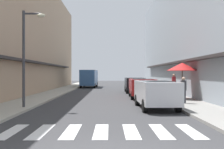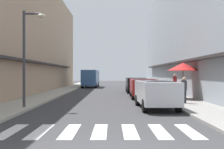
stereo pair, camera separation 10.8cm
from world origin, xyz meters
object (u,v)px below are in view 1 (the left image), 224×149
object	(u,v)px
delivery_van	(89,77)
street_lamp	(27,48)
planter_midblock	(174,92)
parked_car_far	(134,83)
pedestrian_walking_near	(184,89)
pedestrian_walking_far	(174,84)
parked_car_mid	(142,86)
cafe_umbrella	(182,67)
parked_car_near	(156,91)

from	to	relation	value
delivery_van	street_lamp	world-z (taller)	street_lamp
delivery_van	planter_midblock	distance (m)	19.24
parked_car_far	delivery_van	bearing A→B (deg)	117.71
pedestrian_walking_near	pedestrian_walking_far	bearing A→B (deg)	75.95
parked_car_mid	parked_car_far	distance (m)	5.81
street_lamp	pedestrian_walking_far	size ratio (longest dim) A/B	2.90
pedestrian_walking_near	parked_car_mid	bearing A→B (deg)	108.44
cafe_umbrella	pedestrian_walking_far	world-z (taller)	cafe_umbrella
parked_car_near	planter_midblock	world-z (taller)	parked_car_near
delivery_van	street_lamp	size ratio (longest dim) A/B	1.09
parked_car_near	parked_car_mid	world-z (taller)	same
cafe_umbrella	pedestrian_walking_near	world-z (taller)	cafe_umbrella
delivery_van	pedestrian_walking_far	world-z (taller)	delivery_van
planter_midblock	pedestrian_walking_near	world-z (taller)	pedestrian_walking_near
pedestrian_walking_near	parked_car_far	bearing A→B (deg)	95.64
parked_car_mid	delivery_van	size ratio (longest dim) A/B	0.78
parked_car_mid	street_lamp	world-z (taller)	street_lamp
parked_car_mid	planter_midblock	world-z (taller)	parked_car_mid
parked_car_mid	pedestrian_walking_near	bearing A→B (deg)	-66.61
delivery_van	cafe_umbrella	distance (m)	19.14
street_lamp	planter_midblock	xyz separation A→B (m)	(8.67, 4.11, -2.58)
cafe_umbrella	parked_car_near	bearing A→B (deg)	-121.12
cafe_umbrella	parked_car_far	bearing A→B (deg)	109.38
cafe_umbrella	pedestrian_walking_near	xyz separation A→B (m)	(-0.70, -2.80, -1.41)
parked_car_near	parked_car_mid	distance (m)	5.97
planter_midblock	pedestrian_walking_far	xyz separation A→B (m)	(0.98, 4.09, 0.41)
cafe_umbrella	pedestrian_walking_far	xyz separation A→B (m)	(0.34, 3.70, -1.30)
pedestrian_walking_far	parked_car_mid	bearing A→B (deg)	-112.01
planter_midblock	pedestrian_walking_far	bearing A→B (deg)	76.46
delivery_van	cafe_umbrella	size ratio (longest dim) A/B	2.18
planter_midblock	street_lamp	bearing A→B (deg)	-154.64
parked_car_mid	cafe_umbrella	size ratio (longest dim) A/B	1.69
planter_midblock	pedestrian_walking_near	bearing A→B (deg)	-91.35
parked_car_far	cafe_umbrella	distance (m)	8.02
pedestrian_walking_far	pedestrian_walking_near	bearing A→B (deg)	-66.10
pedestrian_walking_far	street_lamp	bearing A→B (deg)	-106.68
pedestrian_walking_near	pedestrian_walking_far	size ratio (longest dim) A/B	0.89
pedestrian_walking_near	pedestrian_walking_far	distance (m)	6.58
delivery_van	parked_car_far	bearing A→B (deg)	-62.29
parked_car_far	street_lamp	distance (m)	13.88
parked_car_far	cafe_umbrella	world-z (taller)	cafe_umbrella
parked_car_mid	parked_car_near	bearing A→B (deg)	-90.00
delivery_van	pedestrian_walking_far	xyz separation A→B (m)	(8.20, -13.73, -0.38)
delivery_van	pedestrian_walking_near	xyz separation A→B (m)	(7.16, -20.23, -0.48)
parked_car_near	pedestrian_walking_far	distance (m)	8.57
planter_midblock	parked_car_mid	bearing A→B (deg)	134.37
street_lamp	planter_midblock	bearing A→B (deg)	25.36
parked_car_far	street_lamp	xyz separation A→B (m)	(-6.70, -11.94, 2.28)
parked_car_mid	delivery_van	world-z (taller)	delivery_van
parked_car_far	pedestrian_walking_near	distance (m)	10.42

